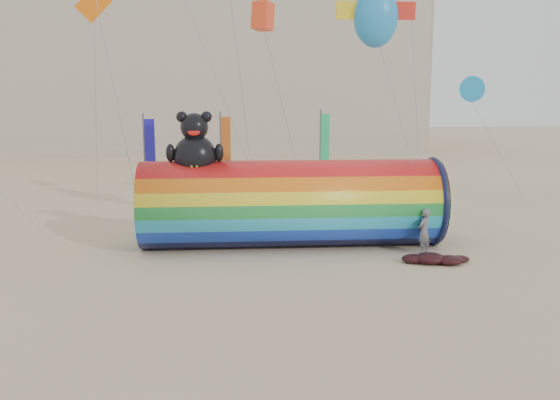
{
  "coord_description": "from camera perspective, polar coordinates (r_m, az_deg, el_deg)",
  "views": [
    {
      "loc": [
        -1.28,
        -21.63,
        6.64
      ],
      "look_at": [
        0.5,
        1.5,
        2.4
      ],
      "focal_mm": 40.0,
      "sensor_mm": 36.0,
      "label": 1
    }
  ],
  "objects": [
    {
      "name": "windsock_assembly",
      "position": [
        26.09,
        0.94,
        -0.1
      ],
      "size": [
        12.45,
        3.79,
        5.74
      ],
      "color": "red",
      "rests_on": "ground"
    },
    {
      "name": "fabric_bundle",
      "position": [
        24.55,
        13.99,
        -5.23
      ],
      "size": [
        2.62,
        1.35,
        0.41
      ],
      "color": "#3A0A0E",
      "rests_on": "ground"
    },
    {
      "name": "kite_handler",
      "position": [
        25.53,
        13.03,
        -2.83
      ],
      "size": [
        0.8,
        0.79,
        1.86
      ],
      "primitive_type": "imported",
      "rotation": [
        0.0,
        0.0,
        3.9
      ],
      "color": "slate",
      "rests_on": "ground"
    },
    {
      "name": "festival_banners",
      "position": [
        37.32,
        -3.88,
        4.17
      ],
      "size": [
        11.18,
        6.05,
        5.2
      ],
      "color": "#59595E",
      "rests_on": "ground"
    },
    {
      "name": "ground",
      "position": [
        22.66,
        -0.98,
        -6.68
      ],
      "size": [
        160.0,
        160.0,
        0.0
      ],
      "primitive_type": "plane",
      "color": "#CCB58C",
      "rests_on": "ground"
    },
    {
      "name": "hotel_building",
      "position": [
        68.52,
        -13.75,
        13.14
      ],
      "size": [
        60.4,
        15.4,
        20.6
      ],
      "color": "#B7AD99",
      "rests_on": "ground"
    }
  ]
}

